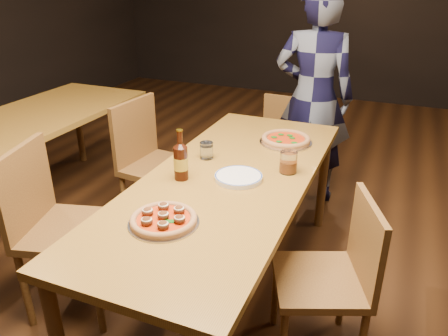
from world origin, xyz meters
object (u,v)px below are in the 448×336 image
at_px(chair_main_sw, 161,166).
at_px(diner, 313,98).
at_px(table_left, 23,129).
at_px(chair_main_e, 319,279).
at_px(amber_glass, 288,162).
at_px(chair_main_nw, 71,229).
at_px(plate_stack, 239,177).
at_px(table_main, 228,189).
at_px(water_glass, 207,150).
at_px(pizza_margherita, 286,139).
at_px(pizza_meatball, 164,219).
at_px(chair_end, 278,150).
at_px(beer_bottle, 181,162).

xyz_separation_m(chair_main_sw, diner, (0.83, 0.89, 0.34)).
bearing_deg(table_left, chair_main_e, -13.17).
relative_size(chair_main_e, amber_glass, 7.60).
height_order(chair_main_sw, amber_glass, chair_main_sw).
distance_m(chair_main_nw, plate_stack, 0.92).
height_order(table_left, chair_main_nw, chair_main_nw).
height_order(table_main, plate_stack, plate_stack).
relative_size(chair_main_nw, plate_stack, 4.02).
bearing_deg(plate_stack, chair_main_nw, -153.96).
bearing_deg(amber_glass, table_left, 176.29).
xyz_separation_m(plate_stack, amber_glass, (0.21, 0.18, 0.05)).
relative_size(water_glass, diner, 0.06).
xyz_separation_m(table_main, pizza_margherita, (0.15, 0.58, 0.09)).
xyz_separation_m(chair_main_nw, pizza_meatball, (0.65, -0.13, 0.28)).
bearing_deg(chair_main_nw, plate_stack, -79.09).
relative_size(pizza_meatball, diner, 0.18).
height_order(table_main, chair_main_e, chair_main_e).
relative_size(chair_main_sw, pizza_margherita, 3.02).
bearing_deg(plate_stack, amber_glass, 40.74).
distance_m(chair_main_nw, chair_main_e, 1.28).
xyz_separation_m(table_main, chair_main_sw, (-0.69, 0.49, -0.20)).
distance_m(table_main, pizza_meatball, 0.53).
distance_m(chair_end, diner, 0.48).
bearing_deg(chair_main_nw, beer_bottle, -76.86).
distance_m(pizza_margherita, water_glass, 0.53).
distance_m(chair_end, plate_stack, 1.27).
xyz_separation_m(chair_main_nw, plate_stack, (0.78, 0.38, 0.28)).
bearing_deg(amber_glass, chair_main_nw, -150.46).
relative_size(table_left, diner, 1.21).
bearing_deg(amber_glass, water_glass, 179.46).
bearing_deg(diner, beer_bottle, 71.66).
bearing_deg(chair_main_sw, diner, -37.67).
xyz_separation_m(table_main, water_glass, (-0.20, 0.18, 0.12)).
bearing_deg(beer_bottle, amber_glass, 30.88).
bearing_deg(pizza_meatball, water_glass, 99.97).
height_order(chair_main_sw, pizza_meatball, chair_main_sw).
bearing_deg(table_main, amber_glass, 32.57).
relative_size(chair_end, amber_glass, 7.46).
bearing_deg(table_left, pizza_meatball, -26.81).
relative_size(chair_main_e, plate_stack, 3.57).
height_order(table_left, pizza_meatball, pizza_meatball).
height_order(chair_main_e, pizza_margherita, chair_main_e).
height_order(chair_main_e, beer_bottle, beer_bottle).
height_order(pizza_meatball, beer_bottle, beer_bottle).
bearing_deg(pizza_margherita, table_left, -171.35).
distance_m(table_main, pizza_margherita, 0.61).
xyz_separation_m(table_left, chair_main_nw, (0.98, -0.69, -0.19)).
bearing_deg(table_left, plate_stack, -9.88).
bearing_deg(pizza_margherita, chair_main_e, -63.71).
bearing_deg(chair_end, table_main, -83.71).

